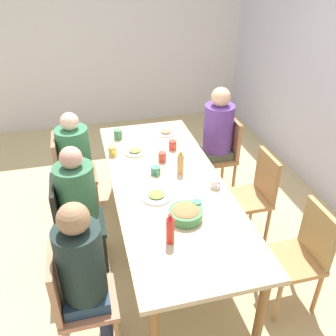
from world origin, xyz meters
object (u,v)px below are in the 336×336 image
Objects in this scene: bottle_0 at (170,229)px; cup_3 at (173,145)px; chair_0 at (223,151)px; person_1 at (84,269)px; person_5 at (79,198)px; cup_5 at (113,151)px; chair_2 at (302,252)px; cup_2 at (215,183)px; cup_4 at (197,206)px; chair_4 at (255,192)px; person_0 at (217,132)px; bottle_1 at (181,163)px; bowl_0 at (186,213)px; dining_table at (168,189)px; chair_5 at (71,220)px; plate_1 at (166,132)px; cup_0 at (162,157)px; person_3 at (75,154)px; cup_6 at (156,170)px; plate_0 at (135,151)px; chair_1 at (75,297)px; plate_2 at (157,196)px; cup_1 at (118,134)px; chair_3 at (69,171)px.

cup_3 is at bearing 164.42° from bottle_0.
person_1 is (1.65, -1.63, 0.25)m from chair_0.
cup_5 is at bearing 149.04° from person_5.
chair_2 is 0.87m from cup_2.
chair_4 is at bearing 120.68° from cup_4.
person_0 is 5.46× the size of bottle_1.
bowl_0 is 1.10m from cup_3.
cup_5 is at bearing -146.00° from dining_table.
bowl_0 is (0.51, 0.87, 0.30)m from chair_5.
person_5 reaches higher than dining_table.
dining_table is 1.21m from chair_0.
cup_2 is at bearing 8.35° from plate_1.
bottle_1 reaches higher than cup_0.
cup_5 is (-0.60, -1.27, 0.29)m from chair_4.
person_3 is 10.57× the size of cup_0.
chair_4 is 0.99m from cup_6.
plate_0 is at bearing -77.73° from chair_0.
chair_0 is 7.98× the size of cup_3.
chair_1 is 1.78m from cup_3.
plate_1 is 0.95× the size of bottle_1.
person_0 is at bearing -173.88° from chair_4.
person_1 is 1.42× the size of chair_2.
plate_1 is at bearing 150.86° from person_1.
cup_4 reaches higher than dining_table.
chair_0 is at bearing 134.61° from bottle_1.
chair_0 reaches higher than cup_3.
cup_5 is (-0.79, -0.26, 0.03)m from plate_2.
cup_2 is 0.50× the size of bottle_0.
cup_5 is 0.55m from cup_6.
chair_0 is 3.86× the size of bottle_1.
person_1 reaches higher than chair_4.
cup_2 is at bearing 31.61° from cup_1.
person_3 is at bearing -127.49° from bottle_1.
person_0 reaches higher than chair_5.
cup_5 is (-0.60, 0.36, 0.08)m from person_5.
plate_1 is at bearing 95.94° from chair_3.
person_5 reaches higher than plate_2.
cup_3 is 0.49m from cup_6.
cup_2 is at bearing 120.10° from person_1.
chair_1 is 3.58× the size of plate_2.
cup_5 is (-1.11, -0.42, -0.00)m from bowl_0.
person_1 reaches higher than cup_1.
person_0 is at bearing 90.00° from chair_3.
cup_1 is 0.49× the size of bottle_0.
person_0 is 1.09m from cup_1.
chair_4 reaches higher than cup_2.
chair_2 is 3.50× the size of bowl_0.
dining_table is at bearing -133.89° from chair_2.
plate_2 is at bearing -44.82° from chair_0.
bottle_0 is 0.90m from bottle_1.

